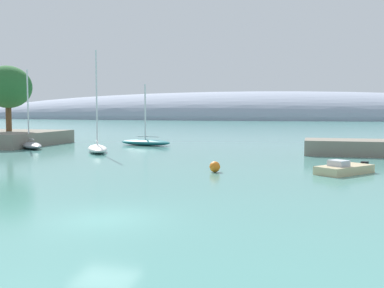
{
  "coord_description": "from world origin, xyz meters",
  "views": [
    {
      "loc": [
        7.81,
        -16.55,
        4.38
      ],
      "look_at": [
        -2.03,
        22.16,
        1.36
      ],
      "focal_mm": 42.57,
      "sensor_mm": 36.0,
      "label": 1
    }
  ],
  "objects_px": {
    "sailboat_teal_mid_mooring": "(145,142)",
    "mooring_buoy_orange": "(215,167)",
    "sailboat_grey_outer_mooring": "(29,144)",
    "motorboat_sand_outer": "(344,169)",
    "sailboat_white_near_shore": "(97,147)",
    "tree_clump_shore": "(8,87)"
  },
  "relations": [
    {
      "from": "mooring_buoy_orange",
      "to": "sailboat_white_near_shore",
      "type": "bearing_deg",
      "value": 141.57
    },
    {
      "from": "sailboat_teal_mid_mooring",
      "to": "mooring_buoy_orange",
      "type": "bearing_deg",
      "value": 130.99
    },
    {
      "from": "sailboat_white_near_shore",
      "to": "motorboat_sand_outer",
      "type": "xyz_separation_m",
      "value": [
        23.42,
        -10.26,
        -0.16
      ]
    },
    {
      "from": "sailboat_grey_outer_mooring",
      "to": "tree_clump_shore",
      "type": "bearing_deg",
      "value": 4.99
    },
    {
      "from": "sailboat_grey_outer_mooring",
      "to": "mooring_buoy_orange",
      "type": "bearing_deg",
      "value": -167.86
    },
    {
      "from": "motorboat_sand_outer",
      "to": "tree_clump_shore",
      "type": "bearing_deg",
      "value": -74.48
    },
    {
      "from": "sailboat_teal_mid_mooring",
      "to": "motorboat_sand_outer",
      "type": "xyz_separation_m",
      "value": [
        21.74,
        -20.02,
        -0.11
      ]
    },
    {
      "from": "sailboat_grey_outer_mooring",
      "to": "motorboat_sand_outer",
      "type": "bearing_deg",
      "value": -158.81
    },
    {
      "from": "sailboat_grey_outer_mooring",
      "to": "mooring_buoy_orange",
      "type": "height_order",
      "value": "sailboat_grey_outer_mooring"
    },
    {
      "from": "tree_clump_shore",
      "to": "motorboat_sand_outer",
      "type": "relative_size",
      "value": 1.83
    },
    {
      "from": "sailboat_white_near_shore",
      "to": "sailboat_teal_mid_mooring",
      "type": "relative_size",
      "value": 1.4
    },
    {
      "from": "mooring_buoy_orange",
      "to": "tree_clump_shore",
      "type": "bearing_deg",
      "value": 148.09
    },
    {
      "from": "motorboat_sand_outer",
      "to": "sailboat_white_near_shore",
      "type": "bearing_deg",
      "value": -74.0
    },
    {
      "from": "sailboat_white_near_shore",
      "to": "mooring_buoy_orange",
      "type": "relative_size",
      "value": 13.71
    },
    {
      "from": "sailboat_white_near_shore",
      "to": "motorboat_sand_outer",
      "type": "relative_size",
      "value": 2.32
    },
    {
      "from": "tree_clump_shore",
      "to": "sailboat_teal_mid_mooring",
      "type": "relative_size",
      "value": 1.1
    },
    {
      "from": "tree_clump_shore",
      "to": "sailboat_white_near_shore",
      "type": "xyz_separation_m",
      "value": [
        15.73,
        -7.29,
        -6.71
      ]
    },
    {
      "from": "sailboat_grey_outer_mooring",
      "to": "motorboat_sand_outer",
      "type": "distance_m",
      "value": 35.73
    },
    {
      "from": "sailboat_white_near_shore",
      "to": "sailboat_grey_outer_mooring",
      "type": "relative_size",
      "value": 1.17
    },
    {
      "from": "sailboat_white_near_shore",
      "to": "mooring_buoy_orange",
      "type": "height_order",
      "value": "sailboat_white_near_shore"
    },
    {
      "from": "sailboat_white_near_shore",
      "to": "sailboat_grey_outer_mooring",
      "type": "height_order",
      "value": "sailboat_white_near_shore"
    },
    {
      "from": "sailboat_teal_mid_mooring",
      "to": "motorboat_sand_outer",
      "type": "distance_m",
      "value": 29.55
    }
  ]
}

